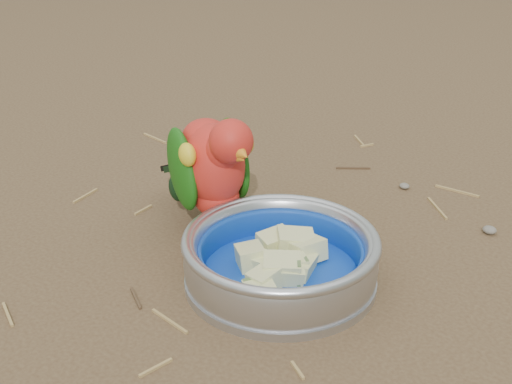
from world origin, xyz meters
The scene contains 6 objects.
ground centered at (0.00, 0.00, 0.00)m, with size 60.00×60.00×0.00m, color brown.
food_bowl centered at (0.02, 0.01, 0.01)m, with size 0.22×0.22×0.02m, color #B2B2BA.
bowl_wall centered at (0.02, 0.01, 0.04)m, with size 0.22×0.22×0.04m, color #B2B2BA, non-canonical shape.
fruit_wedges centered at (0.02, 0.01, 0.03)m, with size 0.13×0.13×0.03m, color beige, non-canonical shape.
lory_parrot centered at (-0.12, 0.05, 0.08)m, with size 0.10×0.20×0.16m, color red, non-canonical shape.
ground_debris centered at (0.03, 0.09, 0.00)m, with size 0.90×0.80×0.01m, color #A2814B, non-canonical shape.
Camera 1 is at (0.43, -0.54, 0.45)m, focal length 50.00 mm.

